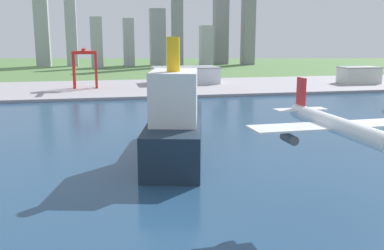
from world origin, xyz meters
TOP-DOWN VIEW (x-y plane):
  - ground_plane at (0.00, 300.00)m, footprint 2400.00×2400.00m
  - water_bay at (0.00, 240.00)m, footprint 840.00×360.00m
  - industrial_pier at (0.00, 490.00)m, footprint 840.00×140.00m
  - airplane_landing at (6.88, 167.86)m, footprint 42.72×46.19m
  - cargo_ship at (-19.90, 248.43)m, footprint 39.73×85.78m
  - port_crane_red at (-63.70, 487.55)m, footprint 22.29×35.24m
  - warehouse_main at (35.50, 514.27)m, footprint 66.97×38.61m
  - warehouse_annex at (210.16, 476.25)m, footprint 39.40×23.00m
  - distant_skyline at (39.29, 828.79)m, footprint 370.99×71.34m

SIDE VIEW (x-z plane):
  - ground_plane at x=0.00m, z-range 0.00..0.00m
  - water_bay at x=0.00m, z-range 0.00..0.15m
  - industrial_pier at x=0.00m, z-range 0.00..2.50m
  - warehouse_main at x=35.50m, z-range 2.52..19.29m
  - warehouse_annex at x=210.16m, z-range 2.52..19.30m
  - cargo_ship at x=-19.90m, z-range -11.30..38.51m
  - airplane_landing at x=6.88m, z-range 21.12..35.48m
  - port_crane_red at x=-63.70m, z-range 10.23..47.11m
  - distant_skyline at x=39.29m, z-range -19.40..137.47m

